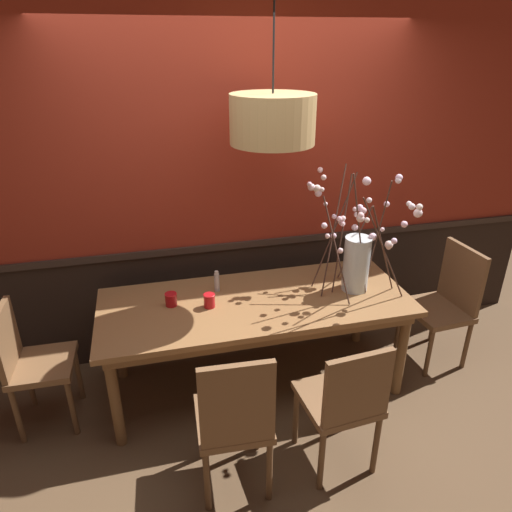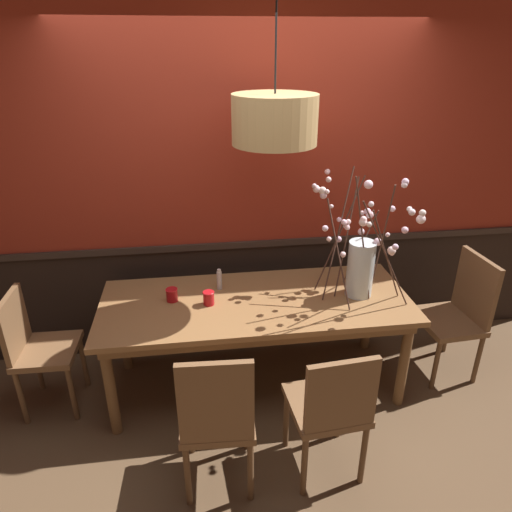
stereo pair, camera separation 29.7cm
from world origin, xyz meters
TOP-DOWN VIEW (x-y plane):
  - ground_plane at (0.00, 0.00)m, footprint 24.00×24.00m
  - back_wall at (0.00, 0.62)m, footprint 5.22×0.14m
  - dining_table at (0.00, 0.00)m, footprint 2.14×0.86m
  - chair_near_side_right at (0.30, -0.84)m, footprint 0.45×0.45m
  - chair_head_west_end at (-1.49, -0.01)m, footprint 0.39×0.41m
  - chair_head_east_end at (1.53, -0.02)m, footprint 0.43×0.48m
  - chair_far_side_left at (-0.29, 0.85)m, footprint 0.48×0.43m
  - chair_far_side_right at (0.32, 0.82)m, footprint 0.48×0.44m
  - chair_near_side_left at (-0.33, -0.84)m, footprint 0.42×0.44m
  - vase_with_blossoms at (0.72, -0.02)m, footprint 0.60×0.79m
  - candle_holder_nearer_center at (-0.57, 0.07)m, footprint 0.08×0.08m
  - candle_holder_nearer_edge at (-0.32, -0.01)m, footprint 0.08×0.08m
  - condiment_bottle at (-0.24, 0.20)m, footprint 0.04×0.04m
  - pendant_lamp at (0.13, 0.09)m, footprint 0.52×0.52m

SIDE VIEW (x-z plane):
  - ground_plane at x=0.00m, z-range 0.00..0.00m
  - chair_far_side_right at x=0.32m, z-range 0.06..0.93m
  - chair_head_west_end at x=-1.49m, z-range 0.06..0.95m
  - chair_near_side_right at x=0.30m, z-range 0.06..0.97m
  - chair_far_side_left at x=-0.29m, z-range 0.07..0.99m
  - chair_head_east_end at x=1.53m, z-range 0.05..1.01m
  - chair_near_side_left at x=-0.33m, z-range 0.05..1.02m
  - dining_table at x=0.00m, z-range 0.29..1.02m
  - candle_holder_nearer_center at x=-0.57m, z-range 0.73..0.82m
  - candle_holder_nearer_edge at x=-0.32m, z-range 0.73..0.83m
  - condiment_bottle at x=-0.24m, z-range 0.73..0.88m
  - vase_with_blossoms at x=0.72m, z-range 0.54..1.42m
  - back_wall at x=0.00m, z-range -0.01..2.83m
  - pendant_lamp at x=0.13m, z-range 1.39..2.46m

